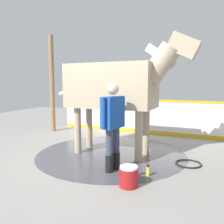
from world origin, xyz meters
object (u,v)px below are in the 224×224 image
object	(u,v)px
bottle_shampoo	(148,171)
hose_coil	(188,164)
wash_bucket	(129,176)
handler	(113,121)
bottle_spray	(135,171)
horse	(116,86)

from	to	relation	value
bottle_shampoo	hose_coil	xyz separation A→B (m)	(-0.86, 0.63, -0.07)
wash_bucket	bottle_shampoo	distance (m)	0.56
handler	wash_bucket	size ratio (longest dim) A/B	4.98
handler	bottle_shampoo	xyz separation A→B (m)	(0.02, 0.67, -0.84)
handler	bottle_spray	bearing A→B (deg)	178.77
wash_bucket	hose_coil	size ratio (longest dim) A/B	0.64
horse	wash_bucket	world-z (taller)	horse
horse	bottle_spray	bearing A→B (deg)	-51.95
wash_bucket	bottle_spray	bearing A→B (deg)	-179.40
wash_bucket	hose_coil	world-z (taller)	wash_bucket
horse	bottle_shampoo	size ratio (longest dim) A/B	16.55
wash_bucket	bottle_spray	xyz separation A→B (m)	(-0.40, -0.00, -0.06)
horse	bottle_shampoo	bearing A→B (deg)	-42.38
horse	wash_bucket	distance (m)	2.19
horse	hose_coil	distance (m)	2.22
handler	wash_bucket	xyz separation A→B (m)	(0.54, 0.48, -0.77)
horse	handler	xyz separation A→B (m)	(0.96, 0.30, -0.62)
hose_coil	bottle_spray	bearing A→B (deg)	-40.36
hose_coil	wash_bucket	bearing A→B (deg)	-30.86
bottle_spray	hose_coil	bearing A→B (deg)	139.64
wash_bucket	hose_coil	bearing A→B (deg)	149.14
hose_coil	horse	bearing A→B (deg)	-94.51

